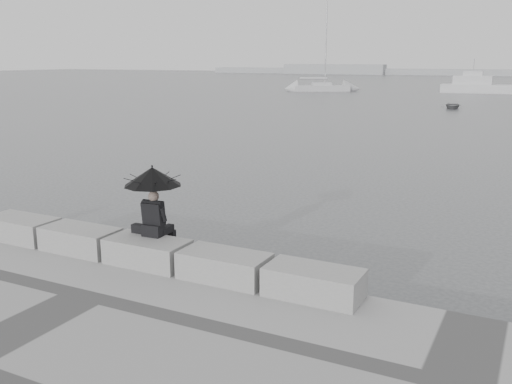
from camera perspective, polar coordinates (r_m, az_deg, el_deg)
The scene contains 12 objects.
ground at distance 11.75m, azimuth -9.28°, elevation -8.76°, with size 360.00×360.00×0.00m, color #414346.
stone_block_far_left at distance 13.43m, azimuth -22.38°, elevation -3.40°, with size 1.60×0.80×0.50m, color gray.
stone_block_left at distance 12.23m, azimuth -17.13°, elevation -4.57°, with size 1.60×0.80×0.50m, color gray.
stone_block_centre at distance 11.15m, azimuth -10.78°, elevation -5.91°, with size 1.60×0.80×0.50m, color gray.
stone_block_right at distance 10.25m, azimuth -3.16°, elevation -7.43°, with size 1.60×0.80×0.50m, color gray.
stone_block_far_right at distance 9.56m, azimuth 5.80°, elevation -9.03°, with size 1.60×0.80×0.50m, color gray.
seated_person at distance 11.05m, azimuth -10.32°, elevation 0.62°, with size 1.11×1.11×1.39m.
bag at distance 11.50m, azimuth -11.63°, elevation -3.60°, with size 0.27×0.15×0.17m, color black.
distant_landmass at distance 163.94m, azimuth 22.26°, elevation 11.02°, with size 180.00×8.00×2.80m.
sailboat_left at distance 80.06m, azimuth 6.56°, elevation 10.36°, with size 7.73×5.77×12.90m.
motor_cruiser at distance 80.92m, azimuth 21.49°, elevation 9.84°, with size 9.71×3.20×4.50m.
dinghy at distance 54.67m, azimuth 19.05°, elevation 8.15°, with size 2.80×1.19×0.47m, color gray.
Camera 1 is at (6.54, -8.73, 4.35)m, focal length 40.00 mm.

